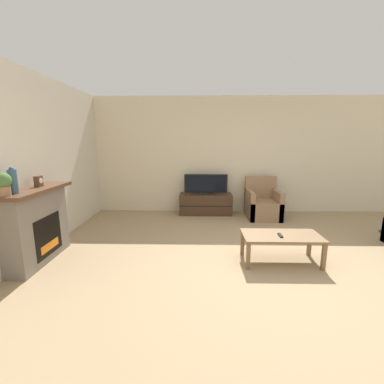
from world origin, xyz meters
The scene contains 12 objects.
ground_plane centered at (0.00, 0.00, 0.00)m, with size 24.00×24.00×0.00m, color #9E8460.
wall_back centered at (0.00, 2.93, 1.35)m, with size 12.00×0.06×2.70m.
wall_left centered at (-3.39, 0.00, 1.35)m, with size 0.06×12.00×2.70m.
fireplace centered at (-3.21, 0.17, 0.54)m, with size 0.42×1.23×1.06m.
mantel_vase_left centered at (-3.19, -0.20, 1.22)m, with size 0.10×0.10×0.33m.
mantel_clock centered at (-3.19, 0.29, 1.14)m, with size 0.08×0.11×0.15m.
potted_plant centered at (-3.19, -0.36, 1.22)m, with size 0.18×0.18×0.27m.
tv_stand centered at (-0.77, 2.64, 0.24)m, with size 1.21×0.44×0.47m.
tv centered at (-0.77, 2.64, 0.69)m, with size 0.99×0.18×0.46m.
armchair centered at (0.49, 2.39, 0.29)m, with size 0.70×0.76×0.89m.
coffee_table centered at (0.21, 0.21, 0.35)m, with size 1.08×0.53×0.40m.
remote centered at (0.18, 0.16, 0.41)m, with size 0.05×0.15×0.02m.
Camera 1 is at (-0.96, -3.21, 1.69)m, focal length 24.00 mm.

